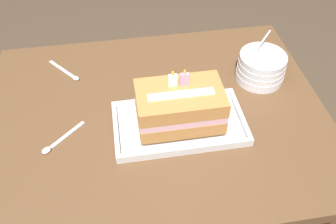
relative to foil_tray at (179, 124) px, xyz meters
The scene contains 6 objects.
dining_table 0.16m from the foil_tray, 131.93° to the left, with size 0.97×0.76×0.78m.
foil_tray is the anchor object (origin of this frame).
birthday_cake 0.07m from the foil_tray, 90.00° to the left, with size 0.22×0.14×0.15m.
bowl_stack 0.33m from the foil_tray, 29.16° to the left, with size 0.15×0.15×0.15m.
serving_spoon_near_tray 0.33m from the foil_tray, behind, with size 0.11×0.11×0.01m.
serving_spoon_by_bowls 0.41m from the foil_tray, 138.35° to the left, with size 0.10×0.12×0.01m.
Camera 1 is at (-0.08, -0.71, 1.53)m, focal length 38.85 mm.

